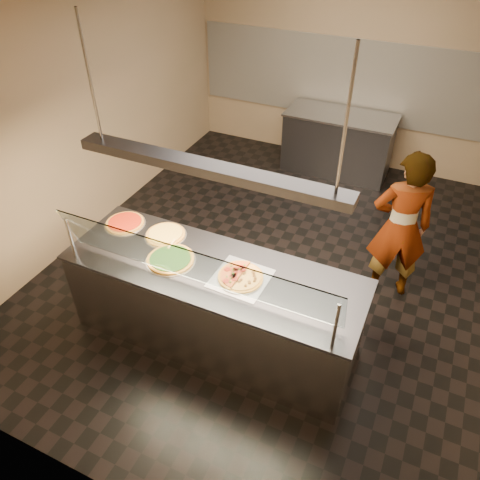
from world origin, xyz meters
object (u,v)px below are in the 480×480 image
at_px(half_pizza_pepperoni, 231,273).
at_px(worker, 400,227).
at_px(pizza_tomato, 125,223).
at_px(pizza_spinach, 171,259).
at_px(serving_counter, 214,304).
at_px(prep_table, 338,143).
at_px(half_pizza_sausage, 251,279).
at_px(perforated_tray, 241,278).
at_px(pizza_spatula, 173,247).
at_px(heat_lamp_housing, 208,168).
at_px(pizza_cheese, 166,234).
at_px(sneeze_guard, 192,266).

xyz_separation_m(half_pizza_pepperoni, worker, (1.23, 1.47, -0.10)).
bearing_deg(pizza_tomato, pizza_spinach, -22.37).
bearing_deg(worker, half_pizza_pepperoni, 30.89).
relative_size(pizza_spinach, pizza_tomato, 1.13).
bearing_deg(serving_counter, prep_table, 87.89).
xyz_separation_m(half_pizza_sausage, worker, (1.04, 1.47, -0.09)).
height_order(half_pizza_pepperoni, worker, worker).
bearing_deg(half_pizza_sausage, pizza_spinach, -176.62).
height_order(pizza_tomato, prep_table, pizza_tomato).
bearing_deg(perforated_tray, half_pizza_pepperoni, -179.97).
height_order(pizza_tomato, pizza_spatula, pizza_spatula).
distance_m(half_pizza_pepperoni, prep_table, 3.92).
xyz_separation_m(perforated_tray, pizza_spatula, (-0.75, 0.09, 0.02)).
relative_size(pizza_spinach, pizza_spatula, 1.99).
bearing_deg(prep_table, pizza_spinach, -97.86).
bearing_deg(pizza_tomato, serving_counter, -11.70).
relative_size(perforated_tray, prep_table, 0.30).
relative_size(serving_counter, heat_lamp_housing, 1.21).
relative_size(serving_counter, pizza_tomato, 6.77).
bearing_deg(serving_counter, pizza_spinach, -170.79).
bearing_deg(worker, pizza_cheese, 11.14).
bearing_deg(worker, perforated_tray, 33.08).
relative_size(half_pizza_sausage, pizza_tomato, 0.97).
relative_size(pizza_tomato, prep_table, 0.25).
bearing_deg(sneeze_guard, heat_lamp_housing, 90.00).
distance_m(pizza_cheese, prep_table, 3.74).
bearing_deg(pizza_spatula, half_pizza_pepperoni, -8.16).
bearing_deg(pizza_cheese, pizza_spatula, -41.56).
xyz_separation_m(worker, heat_lamp_housing, (-1.42, -1.45, 1.09)).
height_order(worker, heat_lamp_housing, heat_lamp_housing).
relative_size(perforated_tray, pizza_tomato, 1.19).
bearing_deg(prep_table, sneeze_guard, -91.94).
distance_m(perforated_tray, half_pizza_sausage, 0.10).
relative_size(half_pizza_pepperoni, pizza_cheese, 0.97).
distance_m(pizza_tomato, prep_table, 3.88).
bearing_deg(half_pizza_sausage, half_pizza_pepperoni, 179.99).
distance_m(perforated_tray, pizza_spinach, 0.69).
bearing_deg(pizza_tomato, prep_table, 70.79).
relative_size(half_pizza_pepperoni, worker, 0.23).
relative_size(serving_counter, half_pizza_pepperoni, 6.99).
xyz_separation_m(perforated_tray, pizza_tomato, (-1.41, 0.25, 0.01)).
height_order(serving_counter, pizza_tomato, pizza_tomato).
bearing_deg(worker, sneeze_guard, 32.40).
distance_m(half_pizza_pepperoni, worker, 1.92).
xyz_separation_m(sneeze_guard, pizza_spinach, (-0.40, 0.28, -0.28)).
xyz_separation_m(perforated_tray, heat_lamp_housing, (-0.29, 0.02, 1.01)).
bearing_deg(half_pizza_pepperoni, pizza_tomato, 169.20).
xyz_separation_m(half_pizza_pepperoni, prep_table, (-0.05, 3.89, -0.50)).
distance_m(pizza_spinach, prep_table, 4.00).
bearing_deg(pizza_spinach, half_pizza_pepperoni, 4.47).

